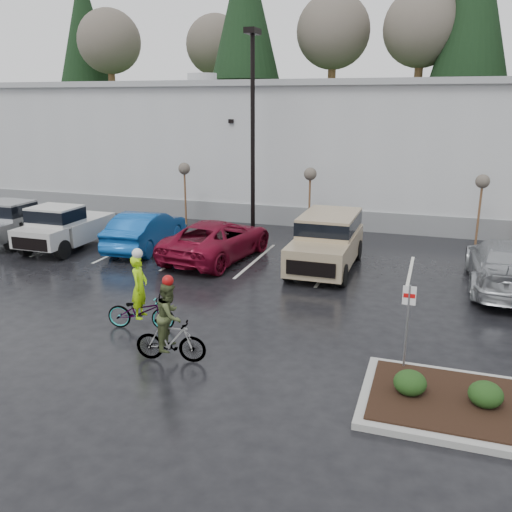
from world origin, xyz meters
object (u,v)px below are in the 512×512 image
(sapling_east, at_px, (482,185))
(car_red, at_px, (218,239))
(sapling_west, at_px, (184,172))
(lamppost, at_px, (253,113))
(fire_lane_sign, at_px, (407,318))
(pickup_silver, at_px, (24,219))
(car_far_silver, at_px, (506,264))
(car_blue, at_px, (146,230))
(suv_tan, at_px, (326,243))
(cyclist_olive, at_px, (170,330))
(cyclist_hivis, at_px, (141,304))
(pickup_white, at_px, (70,225))
(sapling_mid, at_px, (310,178))

(sapling_east, height_order, car_red, sapling_east)
(sapling_west, relative_size, sapling_east, 1.00)
(lamppost, relative_size, fire_lane_sign, 4.19)
(pickup_silver, distance_m, car_far_silver, 20.29)
(lamppost, relative_size, car_blue, 1.85)
(pickup_silver, bearing_deg, fire_lane_sign, -23.45)
(sapling_east, height_order, suv_tan, sapling_east)
(pickup_silver, bearing_deg, lamppost, 23.63)
(car_red, bearing_deg, pickup_silver, 7.64)
(car_blue, height_order, suv_tan, suv_tan)
(car_blue, relative_size, car_far_silver, 0.84)
(suv_tan, relative_size, cyclist_olive, 2.29)
(lamppost, height_order, pickup_silver, lamppost)
(fire_lane_sign, height_order, car_blue, fire_lane_sign)
(suv_tan, xyz_separation_m, cyclist_hivis, (-3.78, -7.20, -0.30))
(pickup_white, xyz_separation_m, cyclist_olive, (9.20, -8.43, -0.16))
(sapling_west, relative_size, fire_lane_sign, 1.45)
(car_far_silver, height_order, cyclist_hivis, cyclist_hivis)
(car_blue, height_order, car_far_silver, car_far_silver)
(fire_lane_sign, relative_size, cyclist_hivis, 0.94)
(lamppost, relative_size, car_red, 1.61)
(pickup_silver, distance_m, suv_tan, 14.04)
(pickup_silver, bearing_deg, suv_tan, -0.15)
(sapling_east, bearing_deg, cyclist_hivis, -127.03)
(cyclist_olive, bearing_deg, fire_lane_sign, -87.14)
(cyclist_hivis, distance_m, cyclist_olive, 2.28)
(car_blue, xyz_separation_m, cyclist_olive, (5.90, -9.18, -0.01))
(sapling_mid, distance_m, car_red, 6.13)
(lamppost, relative_size, sapling_west, 2.88)
(fire_lane_sign, height_order, car_far_silver, fire_lane_sign)
(suv_tan, height_order, cyclist_hivis, cyclist_hivis)
(suv_tan, height_order, cyclist_olive, cyclist_olive)
(sapling_mid, distance_m, cyclist_olive, 14.11)
(lamppost, distance_m, suv_tan, 7.68)
(sapling_west, relative_size, car_blue, 0.64)
(car_far_silver, distance_m, cyclist_hivis, 12.20)
(pickup_white, bearing_deg, car_blue, 12.78)
(sapling_west, xyz_separation_m, car_far_silver, (14.63, -5.52, -1.87))
(fire_lane_sign, distance_m, suv_tan, 8.29)
(pickup_silver, bearing_deg, pickup_white, -6.55)
(sapling_east, xyz_separation_m, cyclist_olive, (-7.69, -13.97, -1.91))
(fire_lane_sign, height_order, suv_tan, fire_lane_sign)
(car_blue, relative_size, cyclist_olive, 2.24)
(car_red, bearing_deg, cyclist_olive, 112.76)
(car_red, distance_m, cyclist_hivis, 7.28)
(sapling_mid, distance_m, fire_lane_sign, 13.92)
(car_red, bearing_deg, cyclist_hivis, 102.86)
(car_blue, bearing_deg, car_red, 169.30)
(car_red, height_order, cyclist_olive, cyclist_olive)
(car_blue, bearing_deg, sapling_west, -89.02)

